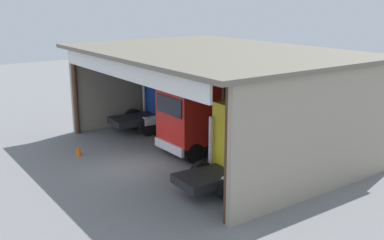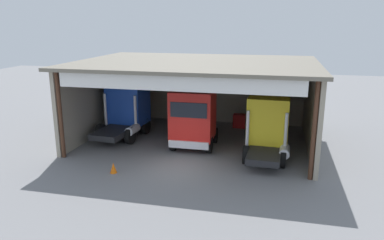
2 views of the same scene
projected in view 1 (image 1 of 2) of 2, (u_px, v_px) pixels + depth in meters
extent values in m
plane|color=slate|center=(131.00, 167.00, 21.55)|extent=(80.00, 80.00, 0.00)
cube|color=#9E937F|center=(284.00, 91.00, 26.59)|extent=(14.28, 0.24, 5.07)
cube|color=#9E937F|center=(147.00, 82.00, 29.37)|extent=(0.24, 10.16, 5.07)
cube|color=#9E937F|center=(327.00, 134.00, 18.12)|extent=(0.24, 10.16, 5.07)
cube|color=#6E6759|center=(212.00, 51.00, 22.90)|extent=(14.88, 10.75, 0.20)
cylinder|color=#4C2D1E|center=(75.00, 91.00, 26.41)|extent=(0.24, 0.24, 5.07)
cylinder|color=#4C2D1E|center=(228.00, 156.00, 15.56)|extent=(0.24, 0.24, 5.07)
cube|color=white|center=(123.00, 69.00, 20.20)|extent=(12.86, 0.12, 0.90)
cube|color=#1E47B7|center=(169.00, 92.00, 27.87)|extent=(2.62, 2.21, 2.76)
cube|color=black|center=(183.00, 83.00, 28.26)|extent=(2.10, 0.23, 0.83)
cube|color=silver|center=(184.00, 113.00, 28.78)|extent=(2.35, 0.34, 0.44)
cube|color=#232326|center=(141.00, 119.00, 27.28)|extent=(2.12, 3.67, 0.36)
cylinder|color=silver|center=(144.00, 97.00, 28.32)|extent=(0.18, 0.18, 2.45)
cylinder|color=silver|center=(160.00, 104.00, 26.48)|extent=(0.18, 0.18, 2.45)
cylinder|color=silver|center=(153.00, 121.00, 26.48)|extent=(0.65, 1.24, 0.56)
cylinder|color=black|center=(167.00, 113.00, 29.39)|extent=(0.39, 1.16, 1.14)
cylinder|color=black|center=(183.00, 121.00, 27.59)|extent=(0.39, 1.16, 1.14)
cylinder|color=black|center=(133.00, 118.00, 28.22)|extent=(0.39, 1.16, 1.14)
cylinder|color=black|center=(148.00, 126.00, 26.43)|extent=(0.39, 1.16, 1.14)
cube|color=red|center=(188.00, 113.00, 22.68)|extent=(2.55, 2.22, 2.95)
cube|color=black|center=(169.00, 106.00, 21.91)|extent=(2.16, 0.08, 0.88)
cube|color=silver|center=(169.00, 147.00, 22.43)|extent=(2.41, 0.18, 0.44)
cube|color=#232326|center=(212.00, 137.00, 23.95)|extent=(1.92, 2.83, 0.36)
cylinder|color=silver|center=(222.00, 117.00, 22.54)|extent=(0.18, 0.18, 3.07)
cylinder|color=silver|center=(195.00, 109.00, 24.33)|extent=(0.18, 0.18, 3.07)
cylinder|color=silver|center=(195.00, 131.00, 24.65)|extent=(0.57, 1.20, 0.56)
cylinder|color=black|center=(194.00, 153.00, 22.00)|extent=(0.31, 1.01, 1.01)
cylinder|color=black|center=(169.00, 142.00, 23.75)|extent=(0.31, 1.01, 1.01)
cylinder|color=black|center=(226.00, 146.00, 23.12)|extent=(0.31, 1.01, 1.01)
cylinder|color=black|center=(199.00, 135.00, 24.87)|extent=(0.31, 1.01, 1.01)
cube|color=yellow|center=(250.00, 135.00, 19.19)|extent=(2.40, 2.39, 2.76)
cube|color=black|center=(271.00, 120.00, 19.69)|extent=(1.96, 0.14, 0.83)
cube|color=silver|center=(270.00, 163.00, 20.21)|extent=(2.20, 0.24, 0.44)
cube|color=#232326|center=(215.00, 176.00, 18.61)|extent=(1.86, 3.34, 0.36)
cylinder|color=silver|center=(211.00, 144.00, 19.45)|extent=(0.18, 0.18, 2.40)
cylinder|color=silver|center=(242.00, 158.00, 17.77)|extent=(0.18, 0.18, 2.40)
cylinder|color=silver|center=(237.00, 180.00, 17.90)|extent=(0.61, 1.22, 0.56)
cylinder|color=black|center=(242.00, 163.00, 20.67)|extent=(0.34, 1.06, 1.05)
cylinder|color=black|center=(273.00, 177.00, 19.04)|extent=(0.34, 1.06, 1.05)
cylinder|color=black|center=(201.00, 173.00, 19.47)|extent=(0.34, 1.06, 1.05)
cylinder|color=black|center=(230.00, 189.00, 17.84)|extent=(0.34, 1.06, 1.05)
cylinder|color=#194CB2|center=(245.00, 118.00, 28.64)|extent=(0.58, 0.58, 0.92)
cube|color=red|center=(297.00, 138.00, 24.43)|extent=(0.90, 0.60, 1.00)
cone|color=orange|center=(78.00, 150.00, 23.14)|extent=(0.36, 0.36, 0.56)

